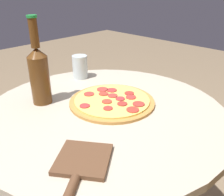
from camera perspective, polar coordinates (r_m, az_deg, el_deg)
The scene contains 5 objects.
table at distance 0.98m, azimuth -1.70°, elevation -12.64°, with size 0.85×0.85×0.75m.
pizza at distance 0.91m, azimuth 0.02°, elevation -0.68°, with size 0.31×0.31×0.02m.
beer_bottle at distance 0.91m, azimuth -16.33°, elevation 5.59°, with size 0.07×0.07×0.31m.
pizza_paddle at distance 0.62m, azimuth -7.47°, elevation -15.75°, with size 0.27×0.22×0.02m.
drinking_glass at distance 1.15m, azimuth -7.32°, elevation 7.06°, with size 0.07×0.07×0.10m.
Camera 1 is at (0.53, 0.55, 1.16)m, focal length 40.00 mm.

